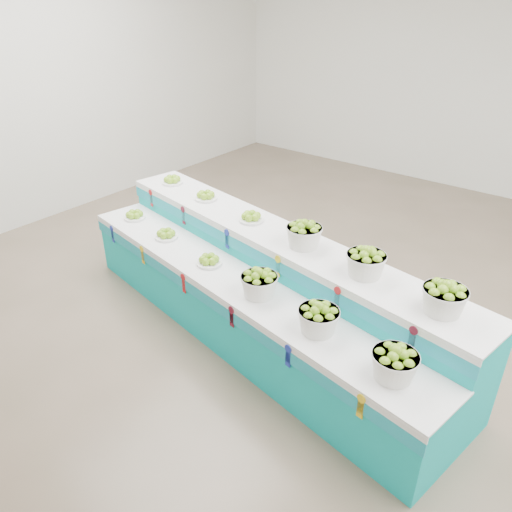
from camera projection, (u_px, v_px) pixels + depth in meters
name	position (u px, v px, depth m)	size (l,w,h in m)	color
ground	(338.00, 335.00, 5.11)	(10.00, 10.00, 0.00)	brown
display_stand	(256.00, 288.00, 4.94)	(4.48, 1.15, 1.02)	#0EB0B2
plate_lower_left	(134.00, 215.00, 5.86)	(0.26, 0.26, 0.10)	white
plate_lower_mid	(166.00, 234.00, 5.41)	(0.26, 0.26, 0.10)	white
plate_lower_right	(209.00, 260.00, 4.91)	(0.26, 0.26, 0.10)	white
basket_lower_left	(259.00, 283.00, 4.39)	(0.33, 0.33, 0.24)	silver
basket_lower_mid	(319.00, 318.00, 3.93)	(0.33, 0.33, 0.24)	silver
basket_lower_right	(395.00, 363.00, 3.47)	(0.33, 0.33, 0.24)	silver
plate_upper_left	(172.00, 180.00, 6.04)	(0.26, 0.26, 0.10)	white
plate_upper_mid	(206.00, 195.00, 5.59)	(0.26, 0.26, 0.10)	white
plate_upper_right	(251.00, 216.00, 5.09)	(0.26, 0.26, 0.10)	white
basket_upper_left	(304.00, 234.00, 4.57)	(0.33, 0.33, 0.24)	silver
basket_upper_mid	(366.00, 262.00, 4.11)	(0.33, 0.33, 0.24)	silver
basket_upper_right	(444.00, 298.00, 3.65)	(0.33, 0.33, 0.24)	silver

